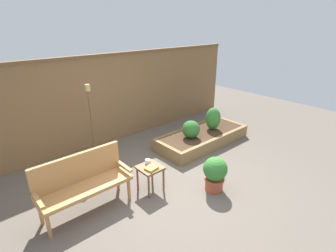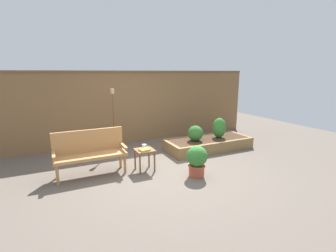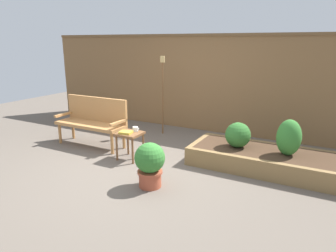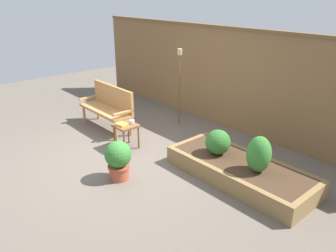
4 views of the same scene
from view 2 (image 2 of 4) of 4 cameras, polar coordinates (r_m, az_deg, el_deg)
name	(u,v)px [view 2 (image 2 of 4)]	position (r m, az deg, el deg)	size (l,w,h in m)	color
ground_plane	(164,172)	(5.47, -0.83, -10.47)	(14.00, 14.00, 0.00)	#60564C
fence_back	(128,107)	(7.55, -9.25, 4.35)	(8.40, 0.14, 2.16)	brown
garden_bench	(90,149)	(5.43, -17.57, -5.14)	(1.44, 0.48, 0.94)	#B77F47
side_table	(145,153)	(5.43, -5.42, -6.24)	(0.40, 0.40, 0.48)	brown
cup_on_table	(144,146)	(5.51, -5.49, -4.62)	(0.13, 0.09, 0.08)	white
book_on_table	(144,150)	(5.32, -5.45, -5.47)	(0.20, 0.17, 0.04)	gold
potted_boxwood	(197,160)	(5.17, 6.66, -7.68)	(0.43, 0.43, 0.65)	#A84C33
raised_planter_bed	(208,144)	(7.06, 9.20, -4.03)	(2.40, 1.00, 0.30)	olive
shrub_near_bench	(195,133)	(6.69, 6.32, -1.68)	(0.42, 0.42, 0.42)	brown
shrub_far_corner	(219,128)	(7.11, 11.71, -0.41)	(0.37, 0.37, 0.56)	brown
tiki_torch	(113,109)	(6.69, -12.52, 3.83)	(0.10, 0.10, 1.70)	brown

